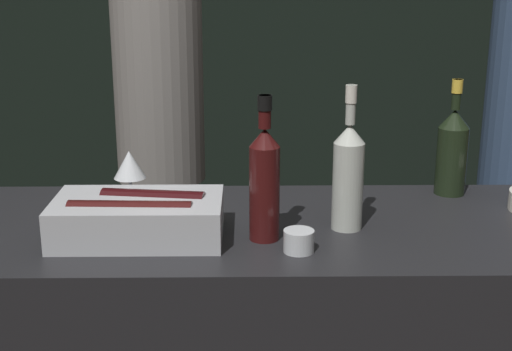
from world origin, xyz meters
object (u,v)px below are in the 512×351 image
Objects in this scene: ice_bin_with_bottles at (139,217)px; champagne_bottle at (452,149)px; candle_votive at (299,241)px; white_wine_bottle at (348,173)px; wine_glass at (129,166)px; red_wine_bottle_black_foil at (265,180)px; person_blond_tee at (161,134)px.

champagne_bottle is at bearing 21.89° from ice_bin_with_bottles.
candle_votive is 0.24m from white_wine_bottle.
wine_glass reaches higher than ice_bin_with_bottles.
red_wine_bottle_black_foil reaches higher than champagne_bottle.
champagne_bottle is (0.55, 0.35, -0.02)m from red_wine_bottle_black_foil.
champagne_bottle is at bearing 32.72° from red_wine_bottle_black_foil.
white_wine_bottle is 1.20m from person_blond_tee.
candle_votive is at bearing -130.63° from white_wine_bottle.
white_wine_bottle reaches higher than red_wine_bottle_black_foil.
ice_bin_with_bottles is 1.15× the size of red_wine_bottle_black_foil.
wine_glass is (-0.06, 0.28, 0.05)m from ice_bin_with_bottles.
champagne_bottle is (0.92, 0.06, 0.03)m from wine_glass.
wine_glass is 0.92m from champagne_bottle.
white_wine_bottle is (0.52, 0.06, 0.09)m from ice_bin_with_bottles.
red_wine_bottle_black_foil reaches higher than wine_glass.
wine_glass is at bearing 103.00° from ice_bin_with_bottles.
candle_votive is 0.20× the size of red_wine_bottle_black_foil.
white_wine_bottle reaches higher than candle_votive.
wine_glass is at bearing -175.99° from champagne_bottle.
ice_bin_with_bottles is 0.53m from white_wine_bottle.
person_blond_tee is at bearing 109.00° from red_wine_bottle_black_foil.
white_wine_bottle is 0.44m from champagne_bottle.
red_wine_bottle_black_foil reaches higher than ice_bin_with_bottles.
person_blond_tee is (-0.07, 1.09, -0.05)m from ice_bin_with_bottles.
person_blond_tee is (-0.38, 1.10, -0.14)m from red_wine_bottle_black_foil.
person_blond_tee reaches higher than white_wine_bottle.
red_wine_bottle_black_foil is (-0.08, 0.08, 0.12)m from candle_votive.
red_wine_bottle_black_foil is at bearing -147.28° from champagne_bottle.
ice_bin_with_bottles is at bearing 166.37° from candle_votive.
champagne_bottle is (0.86, 0.34, 0.08)m from ice_bin_with_bottles.
ice_bin_with_bottles is 0.22× the size of person_blond_tee.
champagne_bottle is at bearing 42.75° from candle_votive.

